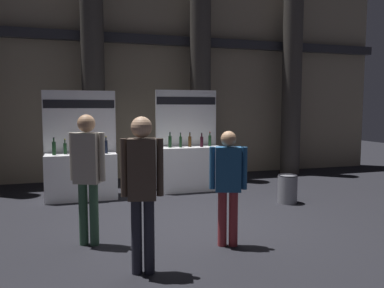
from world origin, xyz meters
The scene contains 8 objects.
ground_plane centered at (0.00, 0.00, 0.00)m, with size 28.96×28.96×0.00m, color black.
hall_colonnade centered at (0.00, 4.38, 3.29)m, with size 14.48×1.10×6.81m.
exhibitor_booth_0 centered at (-1.75, 2.31, 0.59)m, with size 1.52×0.69×2.30m.
exhibitor_booth_1 centered at (0.71, 2.49, 0.61)m, with size 1.50×0.66×2.35m.
trash_bin centered at (2.25, 0.72, 0.29)m, with size 0.39×0.39×0.57m.
visitor_0 centered at (0.18, -1.16, 0.93)m, with size 0.49×0.31×1.61m.
visitor_4 centered at (-1.09, -1.69, 1.09)m, with size 0.48×0.30×1.82m.
visitor_9 centered at (-1.67, -0.57, 1.10)m, with size 0.47×0.36×1.83m.
Camera 1 is at (-1.76, -5.88, 1.91)m, focal length 35.10 mm.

